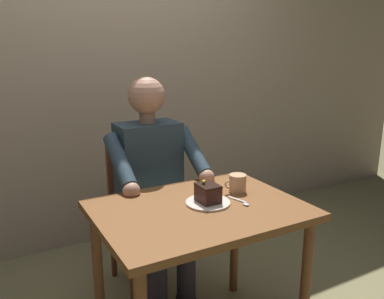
% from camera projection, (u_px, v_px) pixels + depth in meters
% --- Properties ---
extents(cafe_rear_panel, '(6.40, 0.12, 3.00)m').
position_uv_depth(cafe_rear_panel, '(102.00, 41.00, 2.86)').
color(cafe_rear_panel, tan).
rests_on(cafe_rear_panel, ground).
extents(dining_table, '(0.95, 0.71, 0.75)m').
position_uv_depth(dining_table, '(199.00, 227.00, 1.87)').
color(dining_table, brown).
rests_on(dining_table, ground).
extents(chair, '(0.42, 0.42, 0.92)m').
position_uv_depth(chair, '(144.00, 204.00, 2.50)').
color(chair, brown).
rests_on(chair, ground).
extents(seated_person, '(0.53, 0.58, 1.30)m').
position_uv_depth(seated_person, '(154.00, 185.00, 2.31)').
color(seated_person, '#2D404E').
rests_on(seated_person, ground).
extents(dessert_plate, '(0.21, 0.21, 0.01)m').
position_uv_depth(dessert_plate, '(208.00, 203.00, 1.88)').
color(dessert_plate, silver).
rests_on(dessert_plate, dining_table).
extents(cake_slice, '(0.09, 0.11, 0.11)m').
position_uv_depth(cake_slice, '(208.00, 193.00, 1.87)').
color(cake_slice, '#3B1F1A').
rests_on(cake_slice, dessert_plate).
extents(coffee_cup, '(0.12, 0.09, 0.09)m').
position_uv_depth(coffee_cup, '(237.00, 183.00, 2.03)').
color(coffee_cup, tan).
rests_on(coffee_cup, dining_table).
extents(dessert_spoon, '(0.04, 0.14, 0.01)m').
position_uv_depth(dessert_spoon, '(242.00, 202.00, 1.89)').
color(dessert_spoon, silver).
rests_on(dessert_spoon, dining_table).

